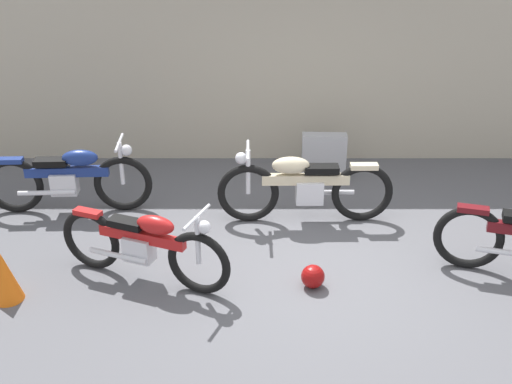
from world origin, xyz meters
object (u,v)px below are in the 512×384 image
Objects in this scene: helmet at (313,276)px; motorcycle_red at (144,245)px; motorcycle_cream at (304,187)px; motorcycle_blue at (69,179)px; stone_marker at (324,158)px; traffic_cone at (5,277)px.

motorcycle_red reaches higher than helmet.
motorcycle_red is at bearing 36.74° from motorcycle_cream.
stone_marker is at bearing 12.76° from motorcycle_blue.
motorcycle_blue reaches higher than stone_marker.
motorcycle_blue is at bearing -164.65° from stone_marker.
motorcycle_blue is at bearing -5.73° from motorcycle_cream.
motorcycle_red is (-1.81, 0.14, 0.31)m from helmet.
helmet is at bearing 4.11° from traffic_cone.
helmet is 0.47× the size of traffic_cone.
traffic_cone is 0.28× the size of motorcycle_red.
motorcycle_red is 0.89× the size of motorcycle_blue.
helmet is 1.84m from motorcycle_red.
motorcycle_cream is (3.03, -0.27, 0.01)m from motorcycle_blue.
motorcycle_cream is at bearing -7.64° from motorcycle_blue.
motorcycle_blue is (0.16, 2.01, 0.19)m from traffic_cone.
traffic_cone is at bearing 28.00° from motorcycle_cream.
motorcycle_blue is at bearing 149.57° from helmet.
helmet is 3.20m from traffic_cone.
motorcycle_cream is at bearing 59.16° from motorcycle_red.
motorcycle_cream is (-0.00, 1.51, 0.35)m from helmet.
stone_marker is at bearing -107.73° from motorcycle_cream.
traffic_cone reaches higher than helmet.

